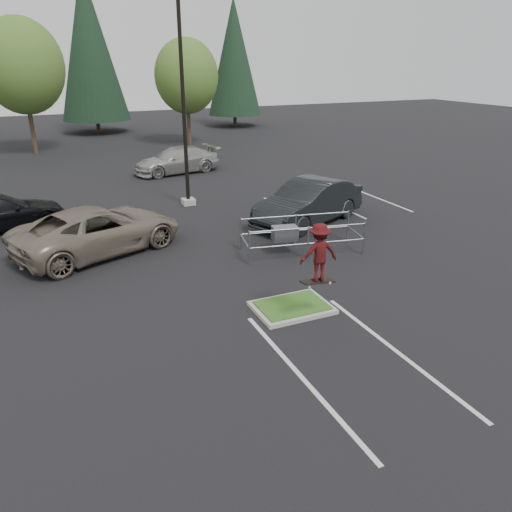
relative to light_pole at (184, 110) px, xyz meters
name	(u,v)px	position (x,y,z in m)	size (l,w,h in m)	color
ground	(292,309)	(-0.50, -12.00, -4.56)	(120.00, 120.00, 0.00)	black
grass_median	(292,307)	(-0.50, -12.00, -4.48)	(2.20, 1.60, 0.16)	#99988E
stall_lines	(187,249)	(-1.85, -5.98, -4.56)	(22.62, 17.60, 0.01)	silver
light_pole	(184,110)	(0.00, 0.00, 0.00)	(0.70, 0.60, 10.12)	#99988E
decid_b	(22,69)	(-6.51, 18.53, 1.48)	(5.89, 5.89, 9.64)	#38281C
decid_c	(186,79)	(5.49, 17.83, 0.69)	(5.12, 5.12, 8.38)	#38281C
conif_b	(89,46)	(-0.50, 28.50, 3.29)	(6.38, 6.38, 14.50)	#38281C
conif_c	(234,57)	(13.50, 27.50, 2.29)	(5.50, 5.50, 12.50)	#38281C
cart_corral	(289,233)	(1.51, -7.90, -3.77)	(4.63, 2.39, 1.25)	gray
skateboarder	(319,253)	(-0.29, -13.00, -2.45)	(1.09, 0.71, 1.72)	black
car_l_tan	(97,231)	(-5.00, -5.00, -3.69)	(2.90, 6.28, 1.75)	gray
car_r_charc	(309,202)	(4.00, -5.00, -3.62)	(2.00, 5.73, 1.89)	black
car_far_silver	(177,160)	(1.56, 7.42, -3.77)	(2.22, 5.46, 1.58)	#ACACA7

